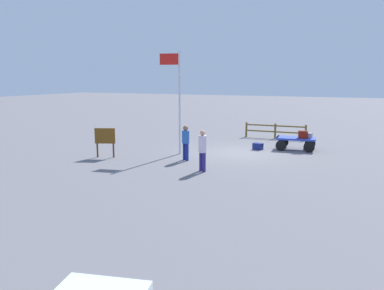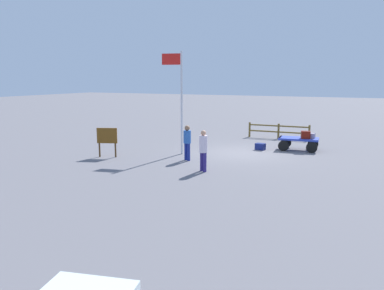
{
  "view_description": "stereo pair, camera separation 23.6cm",
  "coord_description": "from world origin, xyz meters",
  "px_view_note": "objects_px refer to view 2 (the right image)",
  "views": [
    {
      "loc": [
        -5.52,
        17.93,
        3.66
      ],
      "look_at": [
        -0.11,
        6.0,
        1.36
      ],
      "focal_mm": 35.91,
      "sensor_mm": 36.0,
      "label": 1
    },
    {
      "loc": [
        -5.74,
        17.83,
        3.66
      ],
      "look_at": [
        -0.11,
        6.0,
        1.36
      ],
      "focal_mm": 35.91,
      "sensor_mm": 36.0,
      "label": 2
    }
  ],
  "objects_px": {
    "suitcase_maroon": "(260,147)",
    "flagpole": "(179,93)",
    "suitcase_olive": "(306,135)",
    "signboard": "(107,138)",
    "suitcase_grey": "(310,136)",
    "luggage_cart": "(298,141)",
    "worker_trailing": "(187,140)",
    "worker_lead": "(203,148)"
  },
  "relations": [
    {
      "from": "suitcase_maroon",
      "to": "suitcase_olive",
      "type": "bearing_deg",
      "value": -163.73
    },
    {
      "from": "suitcase_grey",
      "to": "flagpole",
      "type": "distance_m",
      "value": 6.93
    },
    {
      "from": "worker_trailing",
      "to": "suitcase_maroon",
      "type": "bearing_deg",
      "value": -120.14
    },
    {
      "from": "worker_trailing",
      "to": "flagpole",
      "type": "xyz_separation_m",
      "value": [
        1.02,
        -1.24,
        2.02
      ]
    },
    {
      "from": "luggage_cart",
      "to": "suitcase_olive",
      "type": "relative_size",
      "value": 3.97
    },
    {
      "from": "suitcase_maroon",
      "to": "suitcase_grey",
      "type": "bearing_deg",
      "value": -161.78
    },
    {
      "from": "luggage_cart",
      "to": "worker_trailing",
      "type": "relative_size",
      "value": 1.29
    },
    {
      "from": "suitcase_grey",
      "to": "worker_trailing",
      "type": "bearing_deg",
      "value": 45.53
    },
    {
      "from": "worker_lead",
      "to": "flagpole",
      "type": "distance_m",
      "value": 4.27
    },
    {
      "from": "suitcase_grey",
      "to": "flagpole",
      "type": "relative_size",
      "value": 0.11
    },
    {
      "from": "suitcase_maroon",
      "to": "worker_lead",
      "type": "relative_size",
      "value": 0.33
    },
    {
      "from": "suitcase_olive",
      "to": "signboard",
      "type": "bearing_deg",
      "value": 34.1
    },
    {
      "from": "suitcase_grey",
      "to": "suitcase_olive",
      "type": "xyz_separation_m",
      "value": [
        0.18,
        0.14,
        0.06
      ]
    },
    {
      "from": "luggage_cart",
      "to": "worker_lead",
      "type": "distance_m",
      "value": 6.76
    },
    {
      "from": "suitcase_olive",
      "to": "suitcase_maroon",
      "type": "bearing_deg",
      "value": 16.27
    },
    {
      "from": "worker_lead",
      "to": "worker_trailing",
      "type": "xyz_separation_m",
      "value": [
        1.48,
        -1.58,
        -0.02
      ]
    },
    {
      "from": "suitcase_olive",
      "to": "signboard",
      "type": "distance_m",
      "value": 9.78
    },
    {
      "from": "suitcase_maroon",
      "to": "flagpole",
      "type": "relative_size",
      "value": 0.11
    },
    {
      "from": "luggage_cart",
      "to": "worker_trailing",
      "type": "distance_m",
      "value": 6.18
    },
    {
      "from": "suitcase_grey",
      "to": "suitcase_maroon",
      "type": "height_order",
      "value": "suitcase_grey"
    },
    {
      "from": "worker_trailing",
      "to": "flagpole",
      "type": "distance_m",
      "value": 2.58
    },
    {
      "from": "flagpole",
      "to": "suitcase_olive",
      "type": "bearing_deg",
      "value": -148.73
    },
    {
      "from": "suitcase_grey",
      "to": "worker_lead",
      "type": "distance_m",
      "value": 6.99
    },
    {
      "from": "worker_lead",
      "to": "signboard",
      "type": "height_order",
      "value": "worker_lead"
    },
    {
      "from": "worker_lead",
      "to": "flagpole",
      "type": "bearing_deg",
      "value": -48.38
    },
    {
      "from": "luggage_cart",
      "to": "suitcase_maroon",
      "type": "distance_m",
      "value": 1.94
    },
    {
      "from": "suitcase_grey",
      "to": "flagpole",
      "type": "xyz_separation_m",
      "value": [
        5.62,
        3.44,
        2.16
      ]
    },
    {
      "from": "suitcase_grey",
      "to": "suitcase_olive",
      "type": "bearing_deg",
      "value": 37.28
    },
    {
      "from": "flagpole",
      "to": "luggage_cart",
      "type": "bearing_deg",
      "value": -146.03
    },
    {
      "from": "flagpole",
      "to": "signboard",
      "type": "bearing_deg",
      "value": 39.33
    },
    {
      "from": "luggage_cart",
      "to": "signboard",
      "type": "height_order",
      "value": "signboard"
    },
    {
      "from": "suitcase_olive",
      "to": "worker_trailing",
      "type": "relative_size",
      "value": 0.32
    },
    {
      "from": "signboard",
      "to": "worker_lead",
      "type": "bearing_deg",
      "value": 172.96
    },
    {
      "from": "suitcase_olive",
      "to": "suitcase_maroon",
      "type": "xyz_separation_m",
      "value": [
        2.14,
        0.62,
        -0.66
      ]
    },
    {
      "from": "worker_lead",
      "to": "suitcase_maroon",
      "type": "bearing_deg",
      "value": -98.18
    },
    {
      "from": "suitcase_olive",
      "to": "worker_lead",
      "type": "relative_size",
      "value": 0.31
    },
    {
      "from": "worker_lead",
      "to": "worker_trailing",
      "type": "bearing_deg",
      "value": -46.86
    },
    {
      "from": "worker_lead",
      "to": "signboard",
      "type": "relative_size",
      "value": 1.2
    },
    {
      "from": "suitcase_maroon",
      "to": "flagpole",
      "type": "distance_m",
      "value": 5.07
    },
    {
      "from": "worker_trailing",
      "to": "signboard",
      "type": "bearing_deg",
      "value": 14.35
    },
    {
      "from": "worker_trailing",
      "to": "worker_lead",
      "type": "bearing_deg",
      "value": 133.14
    },
    {
      "from": "worker_trailing",
      "to": "flagpole",
      "type": "bearing_deg",
      "value": -50.43
    }
  ]
}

